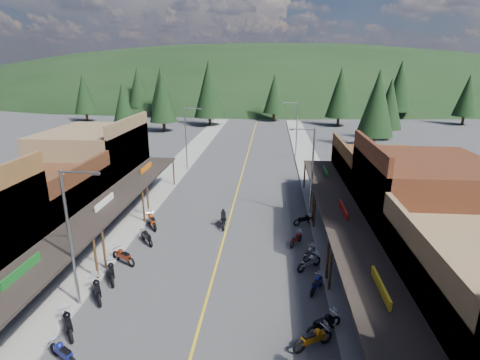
% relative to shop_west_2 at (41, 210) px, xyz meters
% --- Properties ---
extents(ground, '(220.00, 220.00, 0.00)m').
position_rel_shop_west_2_xyz_m(ground, '(13.75, -1.70, -2.53)').
color(ground, '#38383A').
rests_on(ground, ground).
extents(centerline, '(0.15, 90.00, 0.01)m').
position_rel_shop_west_2_xyz_m(centerline, '(13.75, 18.30, -2.53)').
color(centerline, gold).
rests_on(centerline, ground).
extents(sidewalk_west, '(3.40, 94.00, 0.15)m').
position_rel_shop_west_2_xyz_m(sidewalk_west, '(5.05, 18.30, -2.46)').
color(sidewalk_west, gray).
rests_on(sidewalk_west, ground).
extents(sidewalk_east, '(3.40, 94.00, 0.15)m').
position_rel_shop_west_2_xyz_m(sidewalk_east, '(22.45, 18.30, -2.46)').
color(sidewalk_east, gray).
rests_on(sidewalk_east, ground).
extents(shop_west_2, '(10.90, 9.00, 6.20)m').
position_rel_shop_west_2_xyz_m(shop_west_2, '(0.00, 0.00, 0.00)').
color(shop_west_2, '#3F2111').
rests_on(shop_west_2, ground).
extents(shop_west_3, '(10.90, 10.20, 8.20)m').
position_rel_shop_west_2_xyz_m(shop_west_3, '(-0.03, 9.60, 0.99)').
color(shop_west_3, brown).
rests_on(shop_west_3, ground).
extents(shop_east_2, '(10.90, 9.00, 8.20)m').
position_rel_shop_west_2_xyz_m(shop_east_2, '(27.54, 0.00, 0.99)').
color(shop_east_2, '#562B19').
rests_on(shop_east_2, ground).
extents(shop_east_3, '(10.90, 10.20, 6.20)m').
position_rel_shop_west_2_xyz_m(shop_east_3, '(27.51, 9.60, -0.00)').
color(shop_east_3, '#4C2D16').
rests_on(shop_east_3, ground).
extents(streetlight_0, '(2.16, 0.18, 8.00)m').
position_rel_shop_west_2_xyz_m(streetlight_0, '(6.80, -7.70, 1.93)').
color(streetlight_0, gray).
rests_on(streetlight_0, ground).
extents(streetlight_1, '(2.16, 0.18, 8.00)m').
position_rel_shop_west_2_xyz_m(streetlight_1, '(6.80, 20.30, 1.93)').
color(streetlight_1, gray).
rests_on(streetlight_1, ground).
extents(streetlight_2, '(2.16, 0.18, 8.00)m').
position_rel_shop_west_2_xyz_m(streetlight_2, '(20.71, 6.30, 1.93)').
color(streetlight_2, gray).
rests_on(streetlight_2, ground).
extents(streetlight_3, '(2.16, 0.18, 8.00)m').
position_rel_shop_west_2_xyz_m(streetlight_3, '(20.71, 28.30, 1.93)').
color(streetlight_3, gray).
rests_on(streetlight_3, ground).
extents(ridge_hill, '(310.00, 140.00, 60.00)m').
position_rel_shop_west_2_xyz_m(ridge_hill, '(13.75, 133.30, -2.53)').
color(ridge_hill, black).
rests_on(ridge_hill, ground).
extents(pine_0, '(5.04, 5.04, 11.00)m').
position_rel_shop_west_2_xyz_m(pine_0, '(-26.25, 60.30, 3.95)').
color(pine_0, black).
rests_on(pine_0, ground).
extents(pine_1, '(5.88, 5.88, 12.50)m').
position_rel_shop_west_2_xyz_m(pine_1, '(-10.25, 68.30, 4.70)').
color(pine_1, black).
rests_on(pine_1, ground).
extents(pine_2, '(6.72, 6.72, 14.00)m').
position_rel_shop_west_2_xyz_m(pine_2, '(3.75, 56.30, 5.46)').
color(pine_2, black).
rests_on(pine_2, ground).
extents(pine_3, '(5.04, 5.04, 11.00)m').
position_rel_shop_west_2_xyz_m(pine_3, '(17.75, 64.30, 3.95)').
color(pine_3, black).
rests_on(pine_3, ground).
extents(pine_4, '(5.88, 5.88, 12.50)m').
position_rel_shop_west_2_xyz_m(pine_4, '(31.75, 58.30, 4.70)').
color(pine_4, black).
rests_on(pine_4, ground).
extents(pine_5, '(6.72, 6.72, 14.00)m').
position_rel_shop_west_2_xyz_m(pine_5, '(47.75, 70.30, 5.46)').
color(pine_5, black).
rests_on(pine_5, ground).
extents(pine_6, '(5.04, 5.04, 11.00)m').
position_rel_shop_west_2_xyz_m(pine_6, '(59.75, 62.30, 3.95)').
color(pine_6, black).
rests_on(pine_6, ground).
extents(pine_7, '(5.88, 5.88, 12.50)m').
position_rel_shop_west_2_xyz_m(pine_7, '(-18.25, 74.30, 4.70)').
color(pine_7, black).
rests_on(pine_7, ground).
extents(pine_8, '(4.48, 4.48, 10.00)m').
position_rel_shop_west_2_xyz_m(pine_8, '(-8.25, 38.30, 3.44)').
color(pine_8, black).
rests_on(pine_8, ground).
extents(pine_9, '(4.93, 4.93, 10.80)m').
position_rel_shop_west_2_xyz_m(pine_9, '(37.75, 43.30, 3.85)').
color(pine_9, black).
rests_on(pine_9, ground).
extents(pine_10, '(5.38, 5.38, 11.60)m').
position_rel_shop_west_2_xyz_m(pine_10, '(-4.25, 48.30, 4.25)').
color(pine_10, black).
rests_on(pine_10, ground).
extents(pine_11, '(5.82, 5.82, 12.40)m').
position_rel_shop_west_2_xyz_m(pine_11, '(33.75, 36.30, 4.65)').
color(pine_11, black).
rests_on(pine_11, ground).
extents(bike_west_3, '(2.12, 1.62, 1.17)m').
position_rel_shop_west_2_xyz_m(bike_west_3, '(8.05, -11.84, -1.95)').
color(bike_west_3, navy).
rests_on(bike_west_3, ground).
extents(bike_west_4, '(1.94, 2.26, 1.29)m').
position_rel_shop_west_2_xyz_m(bike_west_4, '(7.26, -9.94, -1.89)').
color(bike_west_4, black).
rests_on(bike_west_4, ground).
extents(bike_west_5, '(1.88, 2.39, 1.33)m').
position_rel_shop_west_2_xyz_m(bike_west_5, '(7.43, -7.01, -1.87)').
color(bike_west_5, black).
rests_on(bike_west_5, ground).
extents(bike_west_6, '(1.73, 2.41, 1.32)m').
position_rel_shop_west_2_xyz_m(bike_west_6, '(7.45, -5.05, -1.87)').
color(bike_west_6, black).
rests_on(bike_west_6, ground).
extents(bike_west_7, '(2.25, 1.73, 1.24)m').
position_rel_shop_west_2_xyz_m(bike_west_7, '(7.39, -2.97, -1.91)').
color(bike_west_7, maroon).
rests_on(bike_west_7, ground).
extents(bike_west_8, '(1.85, 2.05, 1.19)m').
position_rel_shop_west_2_xyz_m(bike_west_8, '(8.02, 0.10, -1.94)').
color(bike_west_8, black).
rests_on(bike_west_8, ground).
extents(bike_west_9, '(1.90, 2.40, 1.34)m').
position_rel_shop_west_2_xyz_m(bike_west_9, '(7.54, 2.96, -1.86)').
color(bike_west_9, '#C1440D').
rests_on(bike_west_9, ground).
extents(bike_east_4, '(2.24, 1.71, 1.24)m').
position_rel_shop_west_2_xyz_m(bike_east_4, '(19.50, -9.98, -1.91)').
color(bike_east_4, '#A95E0C').
rests_on(bike_east_4, ground).
extents(bike_east_5, '(2.18, 1.78, 1.22)m').
position_rel_shop_west_2_xyz_m(bike_east_5, '(20.14, -8.85, -1.92)').
color(bike_east_5, black).
rests_on(bike_east_5, ground).
extents(bike_east_6, '(1.39, 1.96, 1.07)m').
position_rel_shop_west_2_xyz_m(bike_east_6, '(20.20, -5.16, -2.00)').
color(bike_east_6, navy).
rests_on(bike_east_6, ground).
extents(bike_east_7, '(2.00, 1.86, 1.17)m').
position_rel_shop_west_2_xyz_m(bike_east_7, '(19.99, -2.65, -1.95)').
color(bike_east_7, '#97969B').
rests_on(bike_east_7, ground).
extents(bike_east_8, '(1.46, 1.91, 1.06)m').
position_rel_shop_west_2_xyz_m(bike_east_8, '(20.07, -1.44, -2.00)').
color(bike_east_8, '#9D9EA3').
rests_on(bike_east_8, ground).
extents(bike_east_9, '(1.45, 1.96, 1.08)m').
position_rel_shop_west_2_xyz_m(bike_east_9, '(19.33, 0.82, -1.99)').
color(bike_east_9, '#64110D').
rests_on(bike_east_9, ground).
extents(bike_east_10, '(1.97, 1.37, 1.08)m').
position_rel_shop_west_2_xyz_m(bike_east_10, '(20.20, 4.55, -1.99)').
color(bike_east_10, black).
rests_on(bike_east_10, ground).
extents(rider_on_bike, '(0.93, 2.28, 1.69)m').
position_rel_shop_west_2_xyz_m(rider_on_bike, '(13.48, 3.62, -1.85)').
color(rider_on_bike, black).
rests_on(rider_on_bike, ground).
extents(pedestrian_east_a, '(0.43, 0.61, 1.58)m').
position_rel_shop_west_2_xyz_m(pedestrian_east_a, '(22.32, -8.26, -1.59)').
color(pedestrian_east_a, black).
rests_on(pedestrian_east_a, sidewalk_east).
extents(pedestrian_east_b, '(0.95, 0.78, 1.69)m').
position_rel_shop_west_2_xyz_m(pedestrian_east_b, '(21.83, 12.57, -1.54)').
color(pedestrian_east_b, brown).
rests_on(pedestrian_east_b, sidewalk_east).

